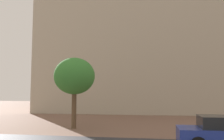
# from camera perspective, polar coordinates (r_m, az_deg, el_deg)

# --- Properties ---
(landmark_building) EXTENTS (29.17, 13.77, 33.40)m
(landmark_building) POSITION_cam_1_polar(r_m,az_deg,el_deg) (34.91, 9.63, 7.58)
(landmark_building) COLOR #B2A893
(landmark_building) RESTS_ON ground_plane
(tree_curb_far) EXTENTS (2.83, 2.83, 4.85)m
(tree_curb_far) POSITION_cam_1_polar(r_m,az_deg,el_deg) (17.15, -8.74, -1.49)
(tree_curb_far) COLOR brown
(tree_curb_far) RESTS_ON ground_plane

